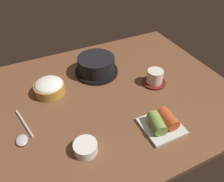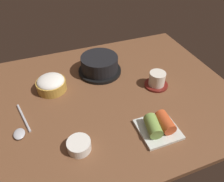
{
  "view_description": "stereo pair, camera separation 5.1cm",
  "coord_description": "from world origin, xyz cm",
  "px_view_note": "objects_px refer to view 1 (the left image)",
  "views": [
    {
      "loc": [
        -23.97,
        -56.4,
        57.25
      ],
      "look_at": [
        2.0,
        -2.0,
        5.0
      ],
      "focal_mm": 34.29,
      "sensor_mm": 36.0,
      "label": 1
    },
    {
      "loc": [
        -19.3,
        -58.4,
        57.25
      ],
      "look_at": [
        2.0,
        -2.0,
        5.0
      ],
      "focal_mm": 34.29,
      "sensor_mm": 36.0,
      "label": 2
    }
  ],
  "objects_px": {
    "kimchi_plate": "(162,123)",
    "spoon": "(23,135)",
    "rice_bowl": "(49,87)",
    "side_bowl_near": "(85,147)",
    "tea_cup_with_saucer": "(155,78)",
    "stone_pot": "(96,65)"
  },
  "relations": [
    {
      "from": "kimchi_plate",
      "to": "spoon",
      "type": "height_order",
      "value": "kimchi_plate"
    },
    {
      "from": "rice_bowl",
      "to": "side_bowl_near",
      "type": "distance_m",
      "value": 0.31
    },
    {
      "from": "tea_cup_with_saucer",
      "to": "spoon",
      "type": "distance_m",
      "value": 0.53
    },
    {
      "from": "stone_pot",
      "to": "spoon",
      "type": "height_order",
      "value": "stone_pot"
    },
    {
      "from": "tea_cup_with_saucer",
      "to": "side_bowl_near",
      "type": "distance_m",
      "value": 0.41
    },
    {
      "from": "stone_pot",
      "to": "side_bowl_near",
      "type": "bearing_deg",
      "value": -117.08
    },
    {
      "from": "rice_bowl",
      "to": "side_bowl_near",
      "type": "xyz_separation_m",
      "value": [
        0.03,
        -0.31,
        -0.01
      ]
    },
    {
      "from": "stone_pot",
      "to": "rice_bowl",
      "type": "height_order",
      "value": "stone_pot"
    },
    {
      "from": "stone_pot",
      "to": "kimchi_plate",
      "type": "distance_m",
      "value": 0.38
    },
    {
      "from": "stone_pot",
      "to": "side_bowl_near",
      "type": "relative_size",
      "value": 2.59
    },
    {
      "from": "spoon",
      "to": "rice_bowl",
      "type": "bearing_deg",
      "value": 53.03
    },
    {
      "from": "kimchi_plate",
      "to": "spoon",
      "type": "distance_m",
      "value": 0.45
    },
    {
      "from": "stone_pot",
      "to": "rice_bowl",
      "type": "bearing_deg",
      "value": -167.83
    },
    {
      "from": "stone_pot",
      "to": "rice_bowl",
      "type": "relative_size",
      "value": 1.62
    },
    {
      "from": "stone_pot",
      "to": "side_bowl_near",
      "type": "distance_m",
      "value": 0.4
    },
    {
      "from": "rice_bowl",
      "to": "kimchi_plate",
      "type": "xyz_separation_m",
      "value": [
        0.29,
        -0.33,
        -0.01
      ]
    },
    {
      "from": "rice_bowl",
      "to": "kimchi_plate",
      "type": "bearing_deg",
      "value": -48.7
    },
    {
      "from": "rice_bowl",
      "to": "kimchi_plate",
      "type": "height_order",
      "value": "rice_bowl"
    },
    {
      "from": "kimchi_plate",
      "to": "spoon",
      "type": "bearing_deg",
      "value": 159.09
    },
    {
      "from": "rice_bowl",
      "to": "spoon",
      "type": "relative_size",
      "value": 0.7
    },
    {
      "from": "rice_bowl",
      "to": "side_bowl_near",
      "type": "relative_size",
      "value": 1.6
    },
    {
      "from": "stone_pot",
      "to": "kimchi_plate",
      "type": "height_order",
      "value": "stone_pot"
    }
  ]
}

